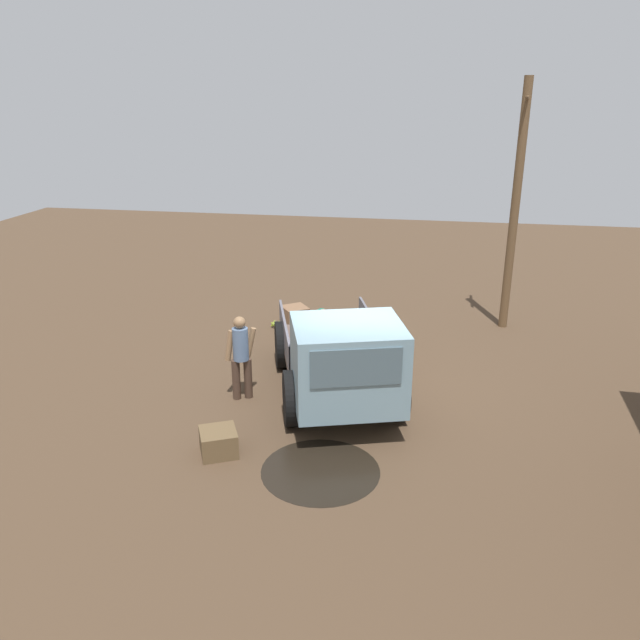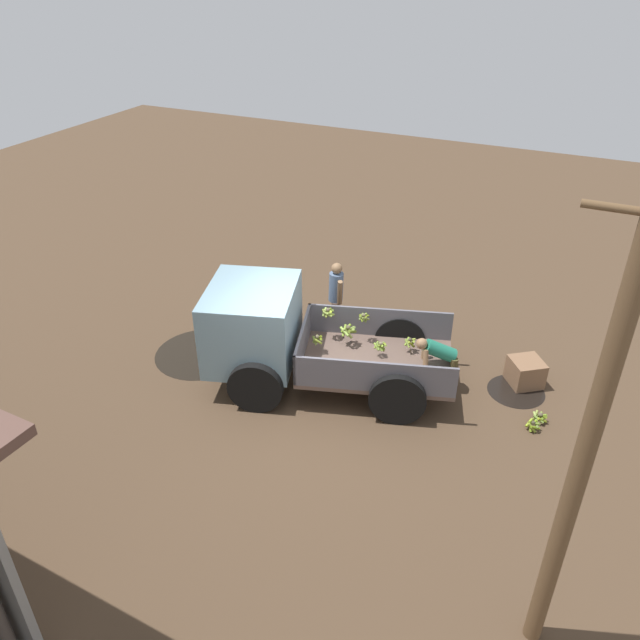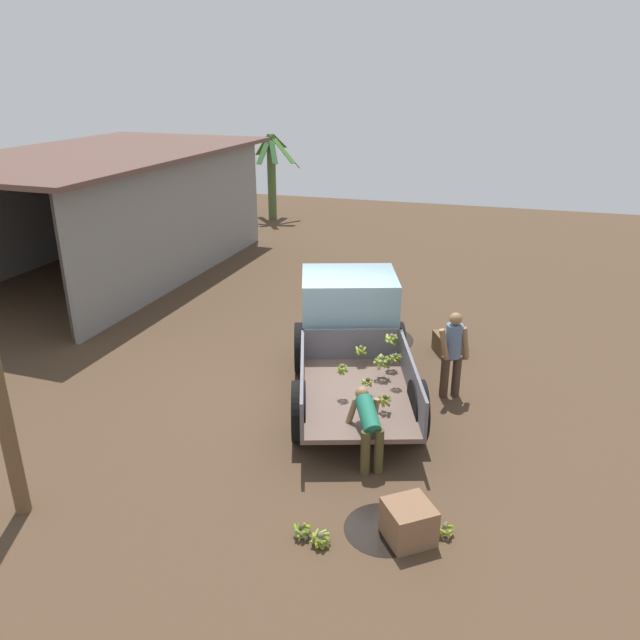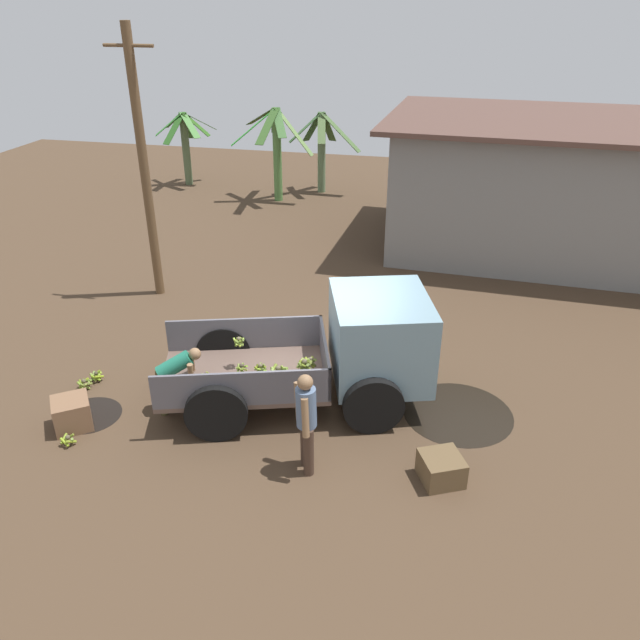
{
  "view_description": "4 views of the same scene",
  "coord_description": "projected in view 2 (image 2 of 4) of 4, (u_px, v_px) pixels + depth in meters",
  "views": [
    {
      "loc": [
        10.46,
        1.14,
        5.44
      ],
      "look_at": [
        -0.63,
        -0.86,
        1.32
      ],
      "focal_mm": 35.0,
      "sensor_mm": 36.0,
      "label": 1
    },
    {
      "loc": [
        -4.12,
        8.12,
        7.1
      ],
      "look_at": [
        -0.05,
        -0.66,
        1.23
      ],
      "focal_mm": 35.0,
      "sensor_mm": 36.0,
      "label": 2
    },
    {
      "loc": [
        -10.01,
        -2.74,
        5.52
      ],
      "look_at": [
        0.39,
        0.3,
        1.18
      ],
      "focal_mm": 35.0,
      "sensor_mm": 36.0,
      "label": 3
    },
    {
      "loc": [
        2.07,
        -9.13,
        6.23
      ],
      "look_at": [
        0.09,
        -0.42,
        1.56
      ],
      "focal_mm": 35.0,
      "sensor_mm": 36.0,
      "label": 4
    }
  ],
  "objects": [
    {
      "name": "person_worker_loading",
      "position": [
        440.0,
        358.0,
        11.25
      ],
      "size": [
        0.77,
        0.73,
        1.11
      ],
      "rotation": [
        0.0,
        0.0,
        0.5
      ],
      "color": "#483F21",
      "rests_on": "ground"
    },
    {
      "name": "wooden_crate_1",
      "position": [
        251.0,
        309.0,
        13.71
      ],
      "size": [
        0.76,
        0.76,
        0.41
      ],
      "primitive_type": "cube",
      "rotation": [
        0.0,
        0.0,
        0.45
      ],
      "color": "brown",
      "rests_on": "ground"
    },
    {
      "name": "person_foreground_visitor",
      "position": [
        336.0,
        295.0,
        12.8
      ],
      "size": [
        0.45,
        0.58,
        1.63
      ],
      "rotation": [
        0.0,
        0.0,
        3.58
      ],
      "color": "#432F24",
      "rests_on": "ground"
    },
    {
      "name": "mud_patch_1",
      "position": [
        516.0,
        391.0,
        11.52
      ],
      "size": [
        1.04,
        1.04,
        0.01
      ],
      "primitive_type": "cylinder",
      "color": "black",
      "rests_on": "ground"
    },
    {
      "name": "utility_pole",
      "position": [
        586.0,
        450.0,
        5.95
      ],
      "size": [
        1.07,
        0.2,
        5.8
      ],
      "color": "brown",
      "rests_on": "ground"
    },
    {
      "name": "wooden_crate_0",
      "position": [
        525.0,
        372.0,
        11.61
      ],
      "size": [
        0.79,
        0.79,
        0.5
      ],
      "primitive_type": "cube",
      "rotation": [
        0.0,
        0.0,
        0.63
      ],
      "color": "brown",
      "rests_on": "ground"
    },
    {
      "name": "mud_patch_0",
      "position": [
        201.0,
        354.0,
        12.57
      ],
      "size": [
        1.83,
        1.83,
        0.01
      ],
      "primitive_type": "cylinder",
      "color": "black",
      "rests_on": "ground"
    },
    {
      "name": "cargo_truck",
      "position": [
        279.0,
        333.0,
        11.33
      ],
      "size": [
        4.77,
        3.05,
        1.9
      ],
      "rotation": [
        0.0,
        0.0,
        0.3
      ],
      "color": "brown",
      "rests_on": "ground"
    },
    {
      "name": "banana_bunch_on_ground_1",
      "position": [
        518.0,
        364.0,
        12.1
      ],
      "size": [
        0.24,
        0.23,
        0.18
      ],
      "color": "brown",
      "rests_on": "ground"
    },
    {
      "name": "ground",
      "position": [
        302.0,
        393.0,
        11.47
      ],
      "size": [
        36.0,
        36.0,
        0.0
      ],
      "primitive_type": "plane",
      "color": "#4A3626"
    },
    {
      "name": "banana_bunch_on_ground_2",
      "position": [
        540.0,
        417.0,
        10.73
      ],
      "size": [
        0.27,
        0.26,
        0.19
      ],
      "color": "brown",
      "rests_on": "ground"
    },
    {
      "name": "banana_bunch_on_ground_0",
      "position": [
        533.0,
        425.0,
        10.55
      ],
      "size": [
        0.25,
        0.25,
        0.19
      ],
      "color": "#433C2B",
      "rests_on": "ground"
    }
  ]
}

